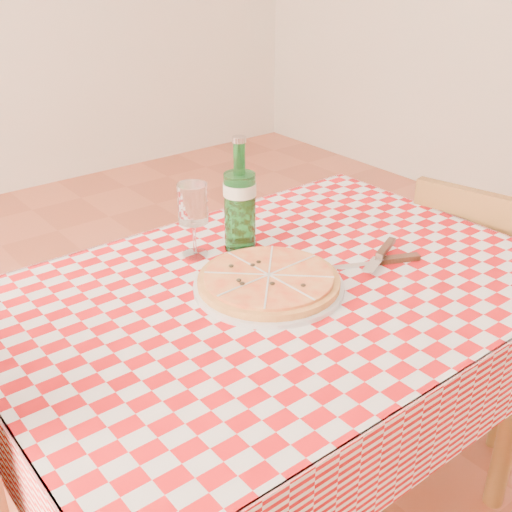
{
  "coord_description": "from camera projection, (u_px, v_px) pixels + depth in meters",
  "views": [
    {
      "loc": [
        -0.83,
        -0.96,
        1.48
      ],
      "look_at": [
        -0.02,
        0.06,
        0.82
      ],
      "focal_mm": 45.0,
      "sensor_mm": 36.0,
      "label": 1
    }
  ],
  "objects": [
    {
      "name": "chair_near",
      "position": [
        475.0,
        290.0,
        2.0
      ],
      "size": [
        0.45,
        0.45,
        0.83
      ],
      "rotation": [
        0.0,
        0.0,
        0.23
      ],
      "color": "brown",
      "rests_on": "ground"
    },
    {
      "name": "tablecloth",
      "position": [
        279.0,
        288.0,
        1.46
      ],
      "size": [
        1.3,
        0.9,
        0.01
      ],
      "primitive_type": "cube",
      "color": "#9D090D",
      "rests_on": "dining_table"
    },
    {
      "name": "wine_glass",
      "position": [
        194.0,
        221.0,
        1.56
      ],
      "size": [
        0.09,
        0.09,
        0.19
      ],
      "primitive_type": null,
      "rotation": [
        0.0,
        0.0,
        -0.2
      ],
      "color": "white",
      "rests_on": "tablecloth"
    },
    {
      "name": "pizza_plate",
      "position": [
        269.0,
        280.0,
        1.44
      ],
      "size": [
        0.35,
        0.35,
        0.04
      ],
      "primitive_type": null,
      "rotation": [
        0.0,
        0.0,
        0.04
      ],
      "color": "#CC8644",
      "rests_on": "tablecloth"
    },
    {
      "name": "water_bottle",
      "position": [
        240.0,
        195.0,
        1.57
      ],
      "size": [
        0.1,
        0.1,
        0.29
      ],
      "primitive_type": null,
      "rotation": [
        0.0,
        0.0,
        -0.2
      ],
      "color": "#186025",
      "rests_on": "tablecloth"
    },
    {
      "name": "cutlery",
      "position": [
        379.0,
        258.0,
        1.55
      ],
      "size": [
        0.28,
        0.24,
        0.03
      ],
      "primitive_type": null,
      "rotation": [
        0.0,
        0.0,
        0.06
      ],
      "color": "silver",
      "rests_on": "tablecloth"
    },
    {
      "name": "dining_table",
      "position": [
        279.0,
        323.0,
        1.5
      ],
      "size": [
        1.2,
        0.8,
        0.75
      ],
      "color": "brown",
      "rests_on": "ground"
    }
  ]
}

